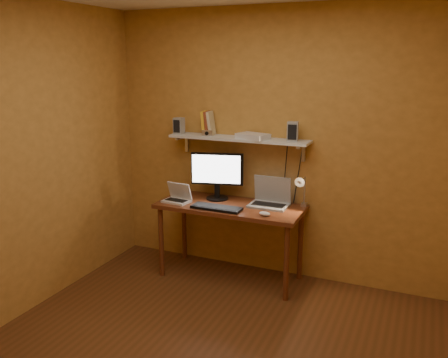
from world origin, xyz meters
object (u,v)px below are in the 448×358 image
at_px(laptop, 270,198).
at_px(router, 253,136).
at_px(shelf_camera, 207,133).
at_px(speaker_left, 179,126).
at_px(desk_lamp, 302,188).
at_px(monitor, 217,173).
at_px(desk, 230,213).
at_px(wall_shelf, 238,139).
at_px(mouse, 265,214).
at_px(keyboard, 217,208).
at_px(netbook, 178,196).
at_px(speaker_right, 293,131).

xyz_separation_m(laptop, router, (-0.20, 0.04, 0.58)).
bearing_deg(shelf_camera, speaker_left, 173.62).
bearing_deg(shelf_camera, desk_lamp, -0.75).
distance_m(monitor, speaker_left, 0.63).
xyz_separation_m(desk, shelf_camera, (-0.31, 0.14, 0.74)).
relative_size(wall_shelf, laptop, 3.84).
distance_m(monitor, router, 0.52).
bearing_deg(speaker_left, desk_lamp, 0.25).
bearing_deg(router, mouse, -54.80).
height_order(keyboard, speaker_left, speaker_left).
height_order(netbook, desk_lamp, desk_lamp).
bearing_deg(netbook, wall_shelf, 36.79).
bearing_deg(desk, monitor, 147.44).
xyz_separation_m(speaker_left, router, (0.80, -0.00, -0.06)).
bearing_deg(router, wall_shelf, 173.17).
relative_size(netbook, shelf_camera, 2.57).
xyz_separation_m(desk_lamp, router, (-0.50, 0.05, 0.44)).
height_order(desk, speaker_left, speaker_left).
distance_m(wall_shelf, router, 0.16).
xyz_separation_m(desk, desk_lamp, (0.66, 0.13, 0.29)).
distance_m(mouse, speaker_right, 0.80).
height_order(monitor, shelf_camera, shelf_camera).
bearing_deg(desk_lamp, desk, -169.19).
xyz_separation_m(keyboard, mouse, (0.47, -0.01, 0.01)).
relative_size(keyboard, router, 1.65).
xyz_separation_m(wall_shelf, speaker_left, (-0.64, -0.02, 0.10)).
height_order(wall_shelf, mouse, wall_shelf).
xyz_separation_m(monitor, mouse, (0.61, -0.31, -0.24)).
bearing_deg(netbook, monitor, 42.56).
height_order(monitor, router, router).
distance_m(wall_shelf, speaker_left, 0.65).
relative_size(wall_shelf, desk_lamp, 3.73).
xyz_separation_m(wall_shelf, router, (0.16, -0.02, 0.04)).
height_order(monitor, mouse, monitor).
distance_m(laptop, speaker_right, 0.67).
xyz_separation_m(mouse, shelf_camera, (-0.72, 0.33, 0.64)).
bearing_deg(monitor, keyboard, -81.28).
xyz_separation_m(laptop, mouse, (0.05, -0.32, -0.05)).
distance_m(desk, wall_shelf, 0.72).
xyz_separation_m(monitor, speaker_left, (-0.44, 0.05, 0.44)).
xyz_separation_m(laptop, speaker_right, (0.18, 0.06, 0.64)).
relative_size(mouse, shelf_camera, 1.00).
height_order(wall_shelf, speaker_left, speaker_left).
relative_size(speaker_left, speaker_right, 0.92).
distance_m(speaker_left, shelf_camera, 0.34).
bearing_deg(monitor, netbook, -158.18).
distance_m(netbook, mouse, 0.93).
distance_m(laptop, mouse, 0.33).
bearing_deg(keyboard, shelf_camera, 128.21).
bearing_deg(monitor, speaker_right, -8.95).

